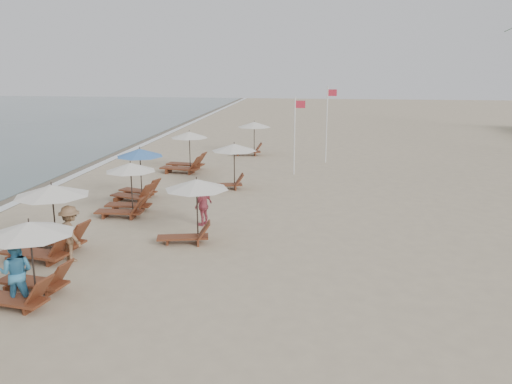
# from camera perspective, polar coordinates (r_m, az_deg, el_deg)

# --- Properties ---
(ground) EXTENTS (160.00, 160.00, 0.00)m
(ground) POSITION_cam_1_polar(r_m,az_deg,el_deg) (13.92, -3.62, -12.57)
(ground) COLOR tan
(ground) RESTS_ON ground
(foam_line) EXTENTS (0.50, 140.00, 0.02)m
(foam_line) POSITION_cam_1_polar(r_m,az_deg,el_deg) (26.80, -23.50, -0.70)
(foam_line) COLOR white
(foam_line) RESTS_ON ground
(lounger_station_1) EXTENTS (2.63, 2.27, 2.17)m
(lounger_station_1) POSITION_cam_1_polar(r_m,az_deg,el_deg) (15.34, -23.40, -6.78)
(lounger_station_1) COLOR brown
(lounger_station_1) RESTS_ON ground
(lounger_station_2) EXTENTS (2.85, 2.42, 2.37)m
(lounger_station_2) POSITION_cam_1_polar(r_m,az_deg,el_deg) (18.52, -21.37, -3.09)
(lounger_station_2) COLOR brown
(lounger_station_2) RESTS_ON ground
(lounger_station_3) EXTENTS (2.44, 2.05, 2.18)m
(lounger_station_3) POSITION_cam_1_polar(r_m,az_deg,el_deg) (22.56, -13.62, 0.22)
(lounger_station_3) COLOR brown
(lounger_station_3) RESTS_ON ground
(lounger_station_4) EXTENTS (2.47, 2.29, 2.33)m
(lounger_station_4) POSITION_cam_1_polar(r_m,az_deg,el_deg) (25.03, -12.59, 1.88)
(lounger_station_4) COLOR brown
(lounger_station_4) RESTS_ON ground
(lounger_station_5) EXTENTS (2.73, 2.36, 2.29)m
(lounger_station_5) POSITION_cam_1_polar(r_m,az_deg,el_deg) (30.98, -7.60, 4.01)
(lounger_station_5) COLOR brown
(lounger_station_5) RESTS_ON ground
(inland_station_0) EXTENTS (2.56, 2.24, 2.22)m
(inland_station_0) POSITION_cam_1_polar(r_m,az_deg,el_deg) (18.59, -6.85, -0.97)
(inland_station_0) COLOR brown
(inland_station_0) RESTS_ON ground
(inland_station_1) EXTENTS (2.54, 2.24, 2.22)m
(inland_station_1) POSITION_cam_1_polar(r_m,az_deg,el_deg) (26.44, -2.69, 3.54)
(inland_station_1) COLOR brown
(inland_station_1) RESTS_ON ground
(inland_station_2) EXTENTS (2.67, 2.24, 2.22)m
(inland_station_2) POSITION_cam_1_polar(r_m,az_deg,el_deg) (36.08, -0.53, 6.15)
(inland_station_2) COLOR brown
(inland_station_2) RESTS_ON ground
(beachgoer_mid_a) EXTENTS (0.98, 0.82, 1.79)m
(beachgoer_mid_a) POSITION_cam_1_polar(r_m,az_deg,el_deg) (15.18, -24.11, -7.82)
(beachgoer_mid_a) COLOR teal
(beachgoer_mid_a) RESTS_ON ground
(beachgoer_mid_b) EXTENTS (1.31, 1.27, 1.80)m
(beachgoer_mid_b) POSITION_cam_1_polar(r_m,az_deg,el_deg) (17.85, -19.10, -4.19)
(beachgoer_mid_b) COLOR brown
(beachgoer_mid_b) RESTS_ON ground
(beachgoer_far_a) EXTENTS (0.76, 1.01, 1.60)m
(beachgoer_far_a) POSITION_cam_1_polar(r_m,az_deg,el_deg) (20.64, -5.61, -1.39)
(beachgoer_far_a) COLOR #B64857
(beachgoer_far_a) RESTS_ON ground
(flag_pole_near) EXTENTS (0.59, 0.08, 4.29)m
(flag_pole_near) POSITION_cam_1_polar(r_m,az_deg,el_deg) (29.70, 4.19, 6.39)
(flag_pole_near) COLOR silver
(flag_pole_near) RESTS_ON ground
(flag_pole_far) EXTENTS (0.60, 0.08, 4.71)m
(flag_pole_far) POSITION_cam_1_polar(r_m,az_deg,el_deg) (33.45, 7.59, 7.50)
(flag_pole_far) COLOR silver
(flag_pole_far) RESTS_ON ground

